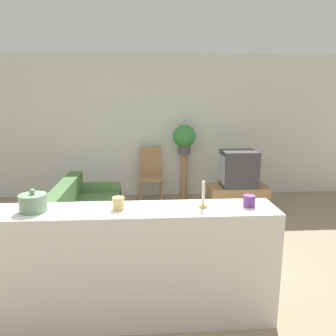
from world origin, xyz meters
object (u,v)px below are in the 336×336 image
decorative_bowl (33,203)px  potted_plant (184,138)px  couch (83,220)px  wooden_chair (151,172)px  television (238,168)px

decorative_bowl → potted_plant: bearing=65.0°
couch → wooden_chair: 1.99m
wooden_chair → potted_plant: size_ratio=1.83×
couch → potted_plant: (1.59, 1.76, 0.90)m
potted_plant → television: bearing=-50.0°
television → decorative_bowl: (-2.40, -2.53, 0.30)m
television → wooden_chair: 1.69m
potted_plant → decorative_bowl: size_ratio=2.51×
couch → television: (2.37, 0.83, 0.51)m
wooden_chair → potted_plant: potted_plant is taller
potted_plant → decorative_bowl: bearing=-115.0°
wooden_chair → potted_plant: (0.63, 0.04, 0.63)m
couch → wooden_chair: (0.96, 1.72, 0.28)m
couch → decorative_bowl: bearing=-91.0°
couch → potted_plant: potted_plant is taller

